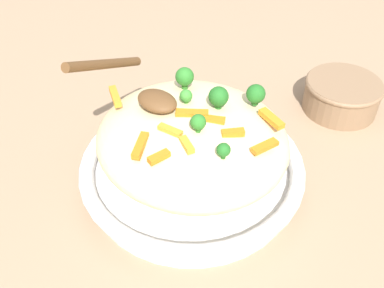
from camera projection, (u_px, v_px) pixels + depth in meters
name	position (u px, v px, depth m)	size (l,w,h in m)	color
ground_plane	(192.00, 182.00, 0.62)	(2.40, 2.40, 0.00)	#9E7F60
serving_bowl	(192.00, 170.00, 0.61)	(0.30, 0.30, 0.05)	silver
pasta_mound	(192.00, 139.00, 0.57)	(0.25, 0.24, 0.08)	beige
carrot_piece_0	(233.00, 133.00, 0.52)	(0.03, 0.01, 0.01)	orange
carrot_piece_1	(159.00, 157.00, 0.49)	(0.03, 0.01, 0.01)	orange
carrot_piece_2	(215.00, 120.00, 0.53)	(0.03, 0.01, 0.01)	orange
carrot_piece_3	(192.00, 113.00, 0.54)	(0.04, 0.01, 0.01)	orange
carrot_piece_4	(140.00, 145.00, 0.51)	(0.04, 0.01, 0.01)	orange
carrot_piece_5	(169.00, 130.00, 0.52)	(0.03, 0.01, 0.01)	orange
carrot_piece_6	(265.00, 146.00, 0.51)	(0.03, 0.01, 0.01)	orange
carrot_piece_7	(187.00, 145.00, 0.50)	(0.03, 0.01, 0.01)	orange
carrot_piece_8	(115.00, 96.00, 0.58)	(0.04, 0.01, 0.01)	orange
carrot_piece_9	(271.00, 119.00, 0.54)	(0.04, 0.01, 0.01)	orange
broccoli_floret_0	(186.00, 96.00, 0.56)	(0.02, 0.02, 0.02)	#377928
broccoli_floret_1	(224.00, 150.00, 0.49)	(0.02, 0.02, 0.02)	#205B1C
broccoli_floret_2	(256.00, 94.00, 0.56)	(0.02, 0.02, 0.03)	#205B1C
broccoli_floret_3	(219.00, 97.00, 0.55)	(0.03, 0.03, 0.03)	#205B1C
broccoli_floret_4	(159.00, 97.00, 0.56)	(0.02, 0.02, 0.02)	#296820
broccoli_floret_5	(198.00, 122.00, 0.51)	(0.02, 0.02, 0.02)	#296820
broccoli_floret_6	(185.00, 77.00, 0.58)	(0.02, 0.02, 0.03)	#296820
serving_spoon	(139.00, 88.00, 0.55)	(0.12, 0.14, 0.08)	brown
companion_bowl	(342.00, 94.00, 0.73)	(0.13, 0.13, 0.05)	#8C6B4C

